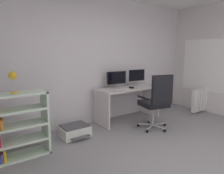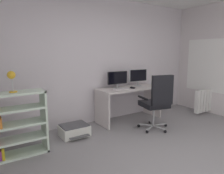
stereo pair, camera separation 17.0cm
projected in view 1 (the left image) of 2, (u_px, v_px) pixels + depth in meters
name	position (u px, v px, depth m)	size (l,w,h in m)	color
ground_plane	(187.00, 165.00, 2.92)	(5.35, 4.67, 0.02)	gray
wall_back	(97.00, 61.00, 4.60)	(5.35, 0.10, 2.72)	silver
window_pane	(208.00, 65.00, 5.31)	(0.01, 1.32, 1.24)	white
window_frame	(208.00, 65.00, 5.31)	(0.02, 1.40, 1.32)	white
desk	(128.00, 96.00, 4.74)	(1.48, 0.60, 0.76)	silver
monitor_main	(117.00, 78.00, 4.61)	(0.49, 0.18, 0.37)	#B2B5B7
monitor_secondary	(136.00, 76.00, 4.94)	(0.50, 0.18, 0.39)	#B2B5B7
keyboard	(121.00, 89.00, 4.48)	(0.34, 0.13, 0.02)	silver
computer_mouse	(131.00, 87.00, 4.62)	(0.06, 0.10, 0.03)	black
office_chair	(157.00, 100.00, 4.11)	(0.63, 0.64, 1.13)	#B7BABC
bookshelf	(9.00, 128.00, 2.97)	(0.91, 0.34, 0.98)	silver
desk_lamp	(13.00, 78.00, 2.91)	(0.12, 0.11, 0.31)	gold
printer	(75.00, 131.00, 3.87)	(0.52, 0.49, 0.22)	white
radiator	(204.00, 99.00, 5.40)	(0.91, 0.10, 0.57)	white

